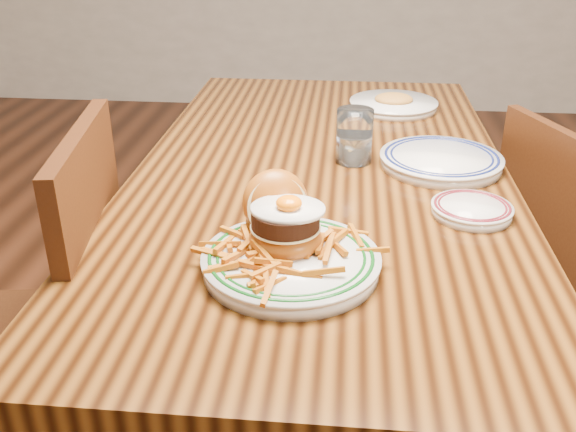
# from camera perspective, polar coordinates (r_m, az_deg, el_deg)

# --- Properties ---
(floor) EXTENTS (6.00, 6.00, 0.00)m
(floor) POSITION_cam_1_polar(r_m,az_deg,el_deg) (1.89, 2.45, -17.31)
(floor) COLOR black
(floor) RESTS_ON ground
(table) EXTENTS (0.85, 1.60, 0.75)m
(table) POSITION_cam_1_polar(r_m,az_deg,el_deg) (1.51, 2.93, 1.12)
(table) COLOR black
(table) RESTS_ON floor
(chair_left) EXTENTS (0.50, 0.50, 0.93)m
(chair_left) POSITION_cam_1_polar(r_m,az_deg,el_deg) (1.45, -20.68, -9.52)
(chair_left) COLOR #371C0B
(chair_left) RESTS_ON floor
(chair_right) EXTENTS (0.50, 0.50, 0.84)m
(chair_right) POSITION_cam_1_polar(r_m,az_deg,el_deg) (1.82, 23.76, -4.29)
(chair_right) COLOR #371C0B
(chair_right) RESTS_ON floor
(main_plate) EXTENTS (0.30, 0.32, 0.14)m
(main_plate) POSITION_cam_1_polar(r_m,az_deg,el_deg) (1.07, 0.03, -2.58)
(main_plate) COLOR silver
(main_plate) RESTS_ON table
(side_plate) EXTENTS (0.16, 0.16, 0.02)m
(side_plate) POSITION_cam_1_polar(r_m,az_deg,el_deg) (1.30, 16.02, 0.61)
(side_plate) COLOR silver
(side_plate) RESTS_ON table
(rear_plate) EXTENTS (0.28, 0.28, 0.03)m
(rear_plate) POSITION_cam_1_polar(r_m,az_deg,el_deg) (1.52, 13.44, 4.89)
(rear_plate) COLOR silver
(rear_plate) RESTS_ON table
(water_glass) EXTENTS (0.08, 0.08, 0.13)m
(water_glass) POSITION_cam_1_polar(r_m,az_deg,el_deg) (1.51, 5.91, 6.80)
(water_glass) COLOR white
(water_glass) RESTS_ON table
(far_plate) EXTENTS (0.26, 0.26, 0.05)m
(far_plate) POSITION_cam_1_polar(r_m,az_deg,el_deg) (1.94, 9.36, 9.81)
(far_plate) COLOR silver
(far_plate) RESTS_ON table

